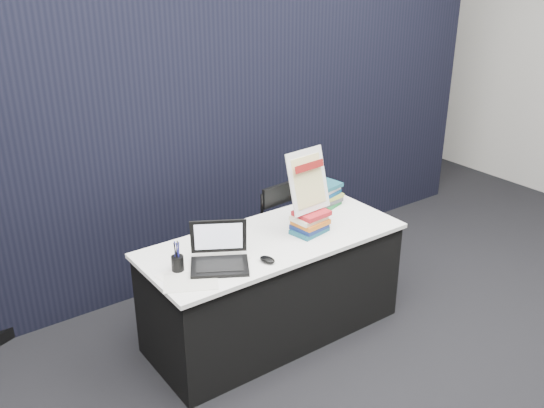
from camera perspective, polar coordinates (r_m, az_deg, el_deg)
The scene contains 14 objects.
floor at distance 4.12m, azimuth 4.78°, elevation -15.40°, with size 8.00×8.00×0.00m, color black.
wall_back at distance 6.80m, azimuth -17.89°, elevation 15.37°, with size 8.00×0.02×3.50m, color #B8B5AE.
drape_partition at distance 4.74m, azimuth -7.40°, elevation 6.33°, with size 6.00×0.08×2.40m, color black.
display_table at distance 4.26m, azimuth 0.12°, elevation -7.73°, with size 1.80×0.75×0.75m.
laptop at distance 3.74m, azimuth -5.35°, elevation -4.90°, with size 0.43×0.43×0.27m.
mouse at distance 3.78m, azimuth -0.44°, elevation -5.25°, with size 0.07×0.11×0.03m, color black.
brochure_left at distance 3.69m, azimuth -8.13°, elevation -6.53°, with size 0.31×0.22×0.00m, color white.
brochure_mid at distance 3.61m, azimuth -7.66°, elevation -7.24°, with size 0.32×0.22×0.00m, color silver.
brochure_right at distance 3.81m, azimuth -4.65°, elevation -5.29°, with size 0.30×0.21×0.00m, color white.
pen_cup at distance 3.71m, azimuth -8.87°, elevation -5.55°, with size 0.08×0.08×0.10m, color black.
book_stack_tall at distance 4.14m, azimuth 3.59°, elevation -1.65°, with size 0.25×0.20×0.15m.
book_stack_short at distance 4.57m, azimuth 5.10°, elevation 0.93°, with size 0.23×0.19×0.17m.
info_sign at distance 4.05m, azimuth 3.42°, elevation 2.13°, with size 0.33×0.17×0.43m.
stacking_chair at distance 4.63m, azimuth 2.17°, elevation -3.26°, with size 0.44×0.45×0.90m.
Camera 1 is at (-2.14, -2.40, 2.58)m, focal length 40.00 mm.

